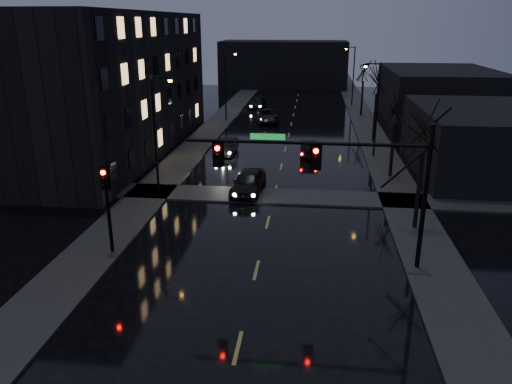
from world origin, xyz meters
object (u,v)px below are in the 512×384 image
(oncoming_car_a, at_px, (248,182))
(oncoming_car_b, at_px, (227,146))
(lead_car, at_px, (309,148))
(oncoming_car_c, at_px, (268,116))
(oncoming_car_d, at_px, (257,103))

(oncoming_car_a, bearing_deg, oncoming_car_b, 111.53)
(lead_car, bearing_deg, oncoming_car_c, -71.92)
(oncoming_car_a, relative_size, oncoming_car_d, 1.00)
(lead_car, bearing_deg, oncoming_car_d, -73.69)
(oncoming_car_d, bearing_deg, oncoming_car_a, -82.18)
(oncoming_car_b, bearing_deg, oncoming_car_d, 91.13)
(oncoming_car_b, bearing_deg, oncoming_car_c, 82.69)
(oncoming_car_b, relative_size, oncoming_car_d, 0.86)
(oncoming_car_a, distance_m, oncoming_car_b, 11.03)
(oncoming_car_a, bearing_deg, oncoming_car_c, 96.53)
(oncoming_car_b, height_order, oncoming_car_c, oncoming_car_c)
(oncoming_car_c, xyz_separation_m, lead_car, (5.02, -15.17, -0.05))
(oncoming_car_a, distance_m, oncoming_car_d, 35.42)
(oncoming_car_a, xyz_separation_m, oncoming_car_b, (-3.27, 10.53, -0.14))
(oncoming_car_a, xyz_separation_m, oncoming_car_c, (-1.01, 25.86, -0.07))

